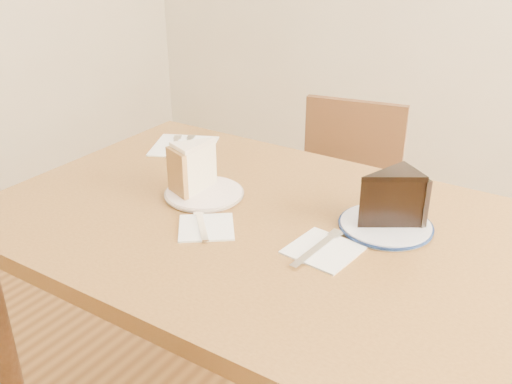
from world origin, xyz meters
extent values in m
cube|color=#503315|center=(0.00, 0.00, 0.73)|extent=(1.20, 0.80, 0.04)
cylinder|color=#392011|center=(-0.54, -0.34, 0.35)|extent=(0.06, 0.06, 0.71)
cylinder|color=#392011|center=(-0.54, 0.34, 0.35)|extent=(0.06, 0.06, 0.71)
cube|color=#321C0F|center=(-0.08, 0.60, 0.43)|extent=(0.46, 0.46, 0.04)
cylinder|color=#321C0F|center=(0.05, 0.79, 0.20)|extent=(0.04, 0.04, 0.41)
cylinder|color=#321C0F|center=(-0.28, 0.73, 0.20)|extent=(0.04, 0.04, 0.41)
cylinder|color=#321C0F|center=(0.12, 0.46, 0.20)|extent=(0.04, 0.04, 0.41)
cylinder|color=#321C0F|center=(-0.21, 0.40, 0.20)|extent=(0.04, 0.04, 0.41)
cube|color=#321C0F|center=(-0.11, 0.77, 0.62)|extent=(0.34, 0.09, 0.36)
cylinder|color=white|center=(-0.17, 0.02, 0.76)|extent=(0.18, 0.18, 0.01)
cylinder|color=silver|center=(0.25, 0.10, 0.76)|extent=(0.19, 0.19, 0.01)
cube|color=white|center=(-0.07, -0.10, 0.75)|extent=(0.16, 0.16, 0.00)
cube|color=white|center=(0.18, -0.05, 0.75)|extent=(0.14, 0.14, 0.00)
cube|color=white|center=(-0.41, 0.24, 0.75)|extent=(0.23, 0.23, 0.00)
cube|color=white|center=(-0.09, -0.10, 0.76)|extent=(0.11, 0.11, 0.00)
cube|color=silver|center=(0.17, -0.06, 0.76)|extent=(0.03, 0.17, 0.00)
cube|color=white|center=(-0.41, 0.25, 0.76)|extent=(0.08, 0.13, 0.00)
cube|color=silver|center=(-0.43, 0.22, 0.76)|extent=(0.10, 0.14, 0.00)
camera|label=1|loc=(0.58, -0.93, 1.34)|focal=40.00mm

